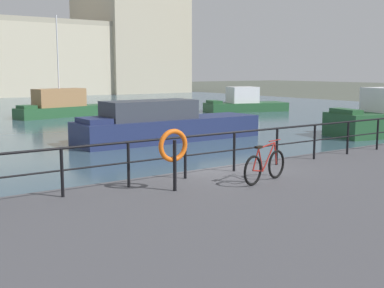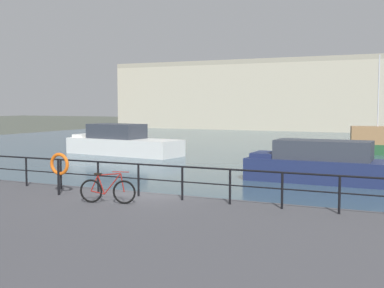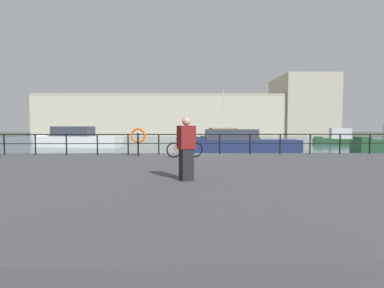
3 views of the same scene
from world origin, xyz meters
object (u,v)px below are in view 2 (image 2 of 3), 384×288
(moored_red_daysailer, at_px, (122,143))
(life_ring_stand, at_px, (59,165))
(moored_green_narrowboat, at_px, (340,167))
(parked_bicycle, at_px, (107,191))

(moored_red_daysailer, relative_size, life_ring_stand, 6.86)
(moored_green_narrowboat, relative_size, parked_bicycle, 5.67)
(moored_green_narrowboat, relative_size, life_ring_stand, 7.02)
(moored_red_daysailer, xyz_separation_m, parked_bicycle, (12.29, -19.77, 0.31))
(moored_green_narrowboat, xyz_separation_m, parked_bicycle, (-4.99, -12.51, 0.42))
(parked_bicycle, bearing_deg, moored_red_daysailer, 107.67)
(moored_red_daysailer, bearing_deg, parked_bicycle, 128.84)
(moored_red_daysailer, distance_m, life_ring_stand, 21.69)
(parked_bicycle, bearing_deg, life_ring_stand, 152.03)
(moored_green_narrowboat, height_order, parked_bicycle, moored_green_narrowboat)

